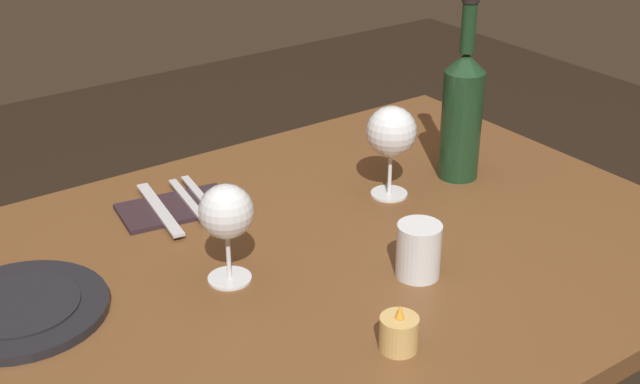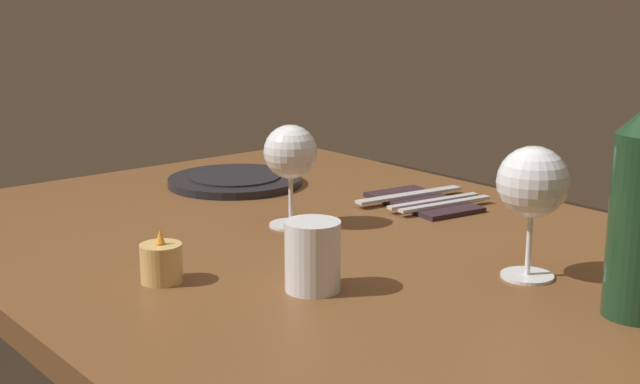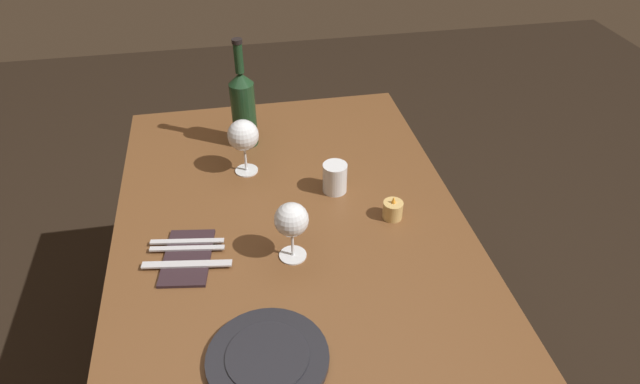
% 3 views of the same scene
% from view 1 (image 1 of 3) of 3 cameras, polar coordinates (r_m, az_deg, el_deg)
% --- Properties ---
extents(dining_table, '(1.30, 0.90, 0.74)m').
position_cam_1_polar(dining_table, '(1.40, -1.09, -7.58)').
color(dining_table, brown).
rests_on(dining_table, ground).
extents(wine_glass_left, '(0.09, 0.09, 0.17)m').
position_cam_1_polar(wine_glass_left, '(1.50, 4.72, 3.91)').
color(wine_glass_left, white).
rests_on(wine_glass_left, dining_table).
extents(wine_glass_right, '(0.08, 0.08, 0.16)m').
position_cam_1_polar(wine_glass_right, '(1.25, -6.19, -1.45)').
color(wine_glass_right, white).
rests_on(wine_glass_right, dining_table).
extents(wine_bottle, '(0.07, 0.07, 0.34)m').
position_cam_1_polar(wine_bottle, '(1.59, 9.33, 5.24)').
color(wine_bottle, '#19381E').
rests_on(wine_bottle, dining_table).
extents(water_tumbler, '(0.07, 0.07, 0.08)m').
position_cam_1_polar(water_tumbler, '(1.30, 6.50, -4.01)').
color(water_tumbler, white).
rests_on(water_tumbler, dining_table).
extents(votive_candle, '(0.05, 0.05, 0.07)m').
position_cam_1_polar(votive_candle, '(1.15, 5.21, -9.29)').
color(votive_candle, '#DBB266').
rests_on(votive_candle, dining_table).
extents(dinner_plate, '(0.24, 0.24, 0.02)m').
position_cam_1_polar(dinner_plate, '(1.29, -19.12, -7.27)').
color(dinner_plate, black).
rests_on(dinner_plate, dining_table).
extents(folded_napkin, '(0.20, 0.14, 0.01)m').
position_cam_1_polar(folded_napkin, '(1.51, -9.48, -1.03)').
color(folded_napkin, '#2D1E23').
rests_on(folded_napkin, dining_table).
extents(fork_inner, '(0.04, 0.18, 0.00)m').
position_cam_1_polar(fork_inner, '(1.52, -8.65, -0.56)').
color(fork_inner, silver).
rests_on(fork_inner, folded_napkin).
extents(fork_outer, '(0.04, 0.18, 0.00)m').
position_cam_1_polar(fork_outer, '(1.53, -7.83, -0.32)').
color(fork_outer, silver).
rests_on(fork_outer, folded_napkin).
extents(table_knife, '(0.05, 0.21, 0.00)m').
position_cam_1_polar(table_knife, '(1.50, -10.52, -1.11)').
color(table_knife, silver).
rests_on(table_knife, folded_napkin).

